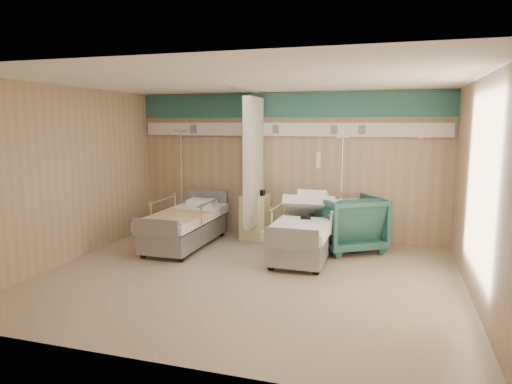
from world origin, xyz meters
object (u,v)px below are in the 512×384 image
(bed_left, at_px, (185,229))
(iv_stand_right, at_px, (340,226))
(visitor_armchair, at_px, (348,223))
(iv_stand_left, at_px, (182,213))
(bed_right, at_px, (305,238))
(bedside_cabinet, at_px, (255,217))

(bed_left, xyz_separation_m, iv_stand_right, (2.70, 0.71, 0.09))
(visitor_armchair, height_order, iv_stand_left, iv_stand_left)
(bed_right, relative_size, iv_stand_left, 1.04)
(bedside_cabinet, height_order, iv_stand_right, iv_stand_right)
(iv_stand_right, bearing_deg, bed_left, -165.17)
(iv_stand_right, bearing_deg, iv_stand_left, 177.21)
(bed_right, xyz_separation_m, bed_left, (-2.20, 0.00, 0.00))
(visitor_armchair, distance_m, iv_stand_right, 0.21)
(bed_left, relative_size, visitor_armchair, 2.01)
(bedside_cabinet, relative_size, visitor_armchair, 0.79)
(bedside_cabinet, xyz_separation_m, visitor_armchair, (1.80, -0.30, 0.06))
(iv_stand_right, distance_m, iv_stand_left, 3.18)
(bed_right, xyz_separation_m, iv_stand_left, (-2.68, 0.87, 0.11))
(visitor_armchair, bearing_deg, bed_right, 9.87)
(bed_right, distance_m, bedside_cabinet, 1.46)
(iv_stand_right, height_order, iv_stand_left, iv_stand_left)
(iv_stand_right, bearing_deg, bedside_cabinet, 173.60)
(visitor_armchair, bearing_deg, bed_left, -20.95)
(bed_left, relative_size, iv_stand_left, 1.04)
(bed_left, bearing_deg, iv_stand_left, 118.89)
(bed_right, height_order, iv_stand_left, iv_stand_left)
(bed_right, height_order, bedside_cabinet, bedside_cabinet)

